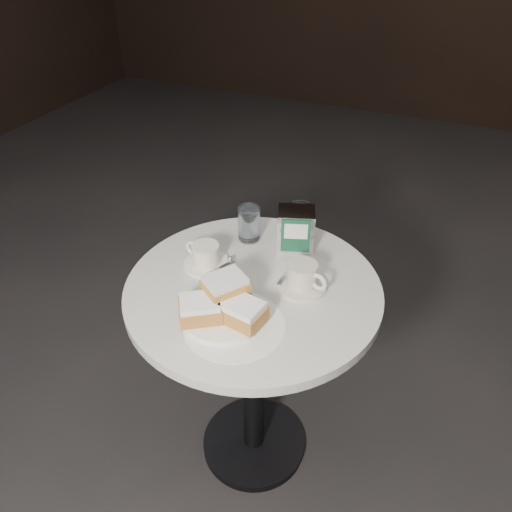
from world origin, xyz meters
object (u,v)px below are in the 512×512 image
Objects in this scene: water_glass_left at (249,224)px; water_glass_right at (300,224)px; cafe_table at (253,337)px; beignet_plate at (223,306)px; coffee_cup_right at (302,277)px; napkin_dispenser at (296,229)px; coffee_cup_left at (206,256)px.

water_glass_left is 0.15m from water_glass_right.
water_glass_left is at bearing 116.33° from cafe_table.
water_glass_right is at bearing 20.75° from water_glass_left.
cafe_table is 0.28m from beignet_plate.
water_glass_right is (0.14, 0.05, 0.00)m from water_glass_left.
water_glass_right reaches higher than coffee_cup_right.
water_glass_right is 0.92× the size of napkin_dispenser.
beignet_plate is 0.24m from coffee_cup_right.
beignet_plate is 2.33× the size of water_glass_left.
water_glass_right is (0.04, 0.26, 0.26)m from cafe_table.
coffee_cup_left is 0.28m from coffee_cup_right.
cafe_table is 6.29× the size of water_glass_right.
coffee_cup_right is at bearing 14.82° from coffee_cup_left.
coffee_cup_right is (0.12, 0.05, 0.23)m from cafe_table.
water_glass_right reaches higher than coffee_cup_left.
coffee_cup_left is at bearing 168.72° from cafe_table.
water_glass_right is (0.06, 0.40, 0.02)m from beignet_plate.
coffee_cup_left is 1.22× the size of napkin_dispenser.
napkin_dispenser is (0.00, -0.04, 0.01)m from water_glass_right.
coffee_cup_right is at bearing 53.54° from beignet_plate.
coffee_cup_left reaches higher than cafe_table.
water_glass_left is 0.14m from napkin_dispenser.
cafe_table is at bearing -63.67° from water_glass_left.
water_glass_right is at bearing 59.78° from coffee_cup_left.
napkin_dispenser is at bearing 80.16° from beignet_plate.
napkin_dispenser is (0.20, 0.19, 0.03)m from coffee_cup_left.
beignet_plate is (-0.02, -0.15, 0.24)m from cafe_table.
napkin_dispenser is at bearing 78.69° from cafe_table.
coffee_cup_left is at bearing 128.28° from beignet_plate.
water_glass_right is at bearing 127.65° from coffee_cup_right.
water_glass_left is 0.85× the size of napkin_dispenser.
water_glass_left reaches higher than beignet_plate.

